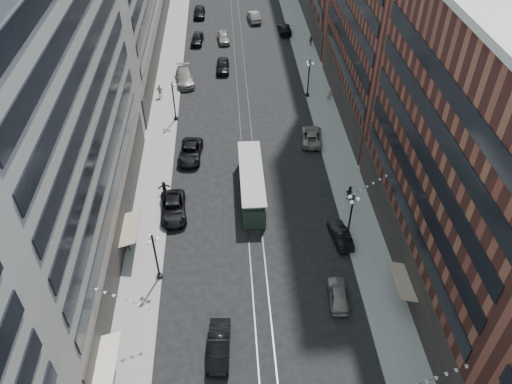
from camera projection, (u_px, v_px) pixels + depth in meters
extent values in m
plane|color=black|center=(243.00, 99.00, 70.93)|extent=(220.00, 220.00, 0.00)
cube|color=gray|center=(170.00, 68.00, 77.89)|extent=(4.00, 180.00, 0.15)
cube|color=gray|center=(309.00, 64.00, 78.98)|extent=(4.00, 180.00, 0.15)
cube|color=#2D2D33|center=(236.00, 67.00, 78.44)|extent=(0.12, 180.00, 0.02)
cube|color=#2D2D33|center=(245.00, 66.00, 78.51)|extent=(0.12, 180.00, 0.02)
cube|color=#A39E90|center=(47.00, 124.00, 40.54)|extent=(8.00, 36.00, 28.00)
cube|color=brown|center=(472.00, 164.00, 39.75)|extent=(8.00, 30.00, 24.00)
cylinder|color=black|center=(160.00, 276.00, 46.09)|extent=(0.56, 0.56, 0.30)
cylinder|color=black|center=(156.00, 258.00, 44.49)|extent=(0.18, 0.18, 5.20)
sphere|color=black|center=(152.00, 236.00, 42.67)|extent=(0.24, 0.24, 0.24)
sphere|color=white|center=(158.00, 239.00, 42.95)|extent=(0.36, 0.36, 0.36)
sphere|color=white|center=(150.00, 236.00, 43.21)|extent=(0.36, 0.36, 0.36)
sphere|color=white|center=(149.00, 243.00, 42.62)|extent=(0.36, 0.36, 0.36)
cylinder|color=black|center=(176.00, 118.00, 66.50)|extent=(0.56, 0.56, 0.30)
cylinder|color=black|center=(174.00, 102.00, 64.90)|extent=(0.18, 0.18, 5.20)
sphere|color=black|center=(172.00, 83.00, 63.07)|extent=(0.24, 0.24, 0.24)
sphere|color=white|center=(175.00, 86.00, 63.35)|extent=(0.36, 0.36, 0.36)
sphere|color=white|center=(170.00, 84.00, 63.61)|extent=(0.36, 0.36, 0.36)
sphere|color=white|center=(170.00, 87.00, 63.02)|extent=(0.36, 0.36, 0.36)
cylinder|color=black|center=(347.00, 235.00, 50.03)|extent=(0.56, 0.56, 0.30)
cylinder|color=black|center=(350.00, 218.00, 48.43)|extent=(0.18, 0.18, 5.20)
sphere|color=black|center=(354.00, 196.00, 46.60)|extent=(0.24, 0.24, 0.24)
sphere|color=white|center=(358.00, 199.00, 46.88)|extent=(0.36, 0.36, 0.36)
sphere|color=white|center=(350.00, 197.00, 47.14)|extent=(0.36, 0.36, 0.36)
sphere|color=white|center=(352.00, 202.00, 46.56)|extent=(0.36, 0.36, 0.36)
cylinder|color=black|center=(307.00, 95.00, 71.19)|extent=(0.56, 0.56, 0.30)
cylinder|color=black|center=(308.00, 79.00, 69.59)|extent=(0.18, 0.18, 5.20)
sphere|color=black|center=(310.00, 61.00, 67.76)|extent=(0.24, 0.24, 0.24)
sphere|color=white|center=(313.00, 63.00, 68.04)|extent=(0.36, 0.36, 0.36)
sphere|color=white|center=(308.00, 62.00, 68.30)|extent=(0.36, 0.36, 0.36)
sphere|color=white|center=(308.00, 65.00, 67.71)|extent=(0.36, 0.36, 0.36)
cube|color=#233726|center=(252.00, 186.00, 54.51)|extent=(2.32, 11.14, 2.41)
cube|color=gray|center=(251.00, 175.00, 53.53)|extent=(1.49, 10.22, 0.56)
cube|color=gray|center=(251.00, 172.00, 53.29)|extent=(2.51, 11.33, 0.14)
cylinder|color=black|center=(254.00, 218.00, 51.92)|extent=(2.14, 0.65, 0.65)
cylinder|color=black|center=(249.00, 168.00, 58.24)|extent=(2.14, 0.65, 0.65)
imported|color=black|center=(173.00, 208.00, 52.33)|extent=(3.06, 5.88, 1.58)
imported|color=gray|center=(338.00, 294.00, 43.96)|extent=(2.02, 4.33, 1.43)
imported|color=black|center=(219.00, 346.00, 39.96)|extent=(2.01, 5.04, 1.63)
imported|color=black|center=(128.00, 245.00, 48.21)|extent=(0.79, 0.54, 1.50)
imported|color=black|center=(190.00, 152.00, 59.90)|extent=(3.12, 5.88, 1.58)
imported|color=gray|center=(185.00, 77.00, 73.94)|extent=(3.26, 6.40, 1.78)
imported|color=black|center=(197.00, 39.00, 84.47)|extent=(2.33, 4.84, 1.59)
imported|color=black|center=(340.00, 235.00, 49.50)|extent=(2.07, 4.48, 1.42)
imported|color=gray|center=(311.00, 136.00, 62.59)|extent=(2.99, 5.43, 1.44)
imported|color=black|center=(285.00, 29.00, 87.77)|extent=(2.21, 5.20, 1.49)
imported|color=black|center=(223.00, 66.00, 76.86)|extent=(2.14, 4.95, 1.66)
imported|color=slate|center=(254.00, 16.00, 91.79)|extent=(2.47, 5.36, 1.70)
imported|color=black|center=(164.00, 187.00, 54.77)|extent=(1.44, 0.73, 1.50)
imported|color=#A79E8B|center=(160.00, 91.00, 70.40)|extent=(1.20, 0.72, 1.91)
imported|color=black|center=(349.00, 193.00, 53.89)|extent=(0.94, 0.90, 1.74)
imported|color=#A09785|center=(329.00, 95.00, 69.64)|extent=(0.74, 0.52, 1.93)
imported|color=black|center=(311.00, 41.00, 83.49)|extent=(1.10, 0.67, 1.59)
imported|color=black|center=(199.00, 12.00, 93.38)|extent=(2.13, 5.15, 1.75)
imported|color=gray|center=(223.00, 37.00, 84.95)|extent=(2.26, 4.80, 1.59)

